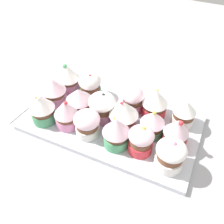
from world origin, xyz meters
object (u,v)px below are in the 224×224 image
at_px(cupcake_3, 90,85).
at_px(cupcake_12, 141,140).
at_px(cupcake_13, 116,132).
at_px(cupcake_2, 133,100).
at_px(cupcake_16, 42,108).
at_px(cupcake_1, 155,103).
at_px(cupcake_15, 66,113).
at_px(cupcake_8, 102,106).
at_px(cupcake_6, 152,124).
at_px(cupcake_11, 170,155).
at_px(cupcake_14, 87,123).
at_px(baking_tray, 112,122).
at_px(cupcake_5, 176,132).
at_px(cupcake_0, 184,113).
at_px(cupcake_7, 124,114).
at_px(cupcake_9, 79,100).
at_px(napkin, 9,97).
at_px(cupcake_4, 68,78).
at_px(cupcake_10, 55,91).

distance_m(cupcake_3, cupcake_12, 0.22).
relative_size(cupcake_12, cupcake_13, 0.86).
distance_m(cupcake_2, cupcake_16, 0.22).
height_order(cupcake_1, cupcake_15, cupcake_1).
height_order(cupcake_1, cupcake_8, cupcake_1).
relative_size(cupcake_6, cupcake_11, 1.01).
bearing_deg(cupcake_13, cupcake_14, -1.60).
bearing_deg(cupcake_15, cupcake_6, -164.91).
bearing_deg(baking_tray, cupcake_5, 177.58).
relative_size(cupcake_1, cupcake_3, 1.13).
bearing_deg(cupcake_12, cupcake_0, -118.58).
xyz_separation_m(cupcake_7, cupcake_9, (0.12, -0.01, -0.01)).
bearing_deg(cupcake_14, napkin, -6.35).
bearing_deg(cupcake_1, cupcake_3, -0.71).
bearing_deg(cupcake_1, cupcake_2, 4.73).
bearing_deg(cupcake_15, cupcake_0, -154.40).
height_order(baking_tray, cupcake_1, cupcake_1).
height_order(baking_tray, cupcake_4, cupcake_4).
xyz_separation_m(cupcake_3, cupcake_13, (-0.13, 0.13, 0.01)).
height_order(cupcake_4, cupcake_6, cupcake_4).
relative_size(cupcake_1, cupcake_9, 1.17).
height_order(cupcake_0, cupcake_16, cupcake_16).
height_order(cupcake_4, cupcake_7, cupcake_4).
bearing_deg(cupcake_9, cupcake_3, -86.39).
bearing_deg(cupcake_1, cupcake_6, 102.44).
height_order(cupcake_8, napkin, cupcake_8).
bearing_deg(baking_tray, cupcake_12, 149.20).
bearing_deg(cupcake_4, cupcake_11, 158.01).
distance_m(cupcake_9, cupcake_12, 0.19).
xyz_separation_m(cupcake_3, cupcake_10, (0.07, 0.06, 0.00)).
distance_m(baking_tray, cupcake_2, 0.08).
xyz_separation_m(cupcake_1, cupcake_6, (-0.01, 0.07, -0.00)).
bearing_deg(cupcake_8, cupcake_16, 28.47).
xyz_separation_m(cupcake_7, cupcake_10, (0.19, -0.01, -0.00)).
bearing_deg(cupcake_13, cupcake_7, -83.96).
distance_m(cupcake_8, cupcake_10, 0.14).
bearing_deg(cupcake_5, cupcake_6, -2.72).
distance_m(cupcake_10, cupcake_12, 0.26).
relative_size(cupcake_3, cupcake_5, 0.90).
bearing_deg(cupcake_10, cupcake_13, 162.48).
xyz_separation_m(cupcake_10, cupcake_12, (-0.25, 0.06, -0.00)).
bearing_deg(cupcake_12, cupcake_13, 6.55).
height_order(cupcake_1, cupcake_11, cupcake_1).
relative_size(cupcake_5, cupcake_10, 1.07).
height_order(cupcake_2, cupcake_8, cupcake_8).
height_order(cupcake_11, cupcake_14, cupcake_11).
height_order(cupcake_14, cupcake_15, cupcake_15).
height_order(cupcake_3, cupcake_5, cupcake_5).
bearing_deg(cupcake_12, cupcake_4, -24.81).
bearing_deg(cupcake_14, cupcake_11, 177.56).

